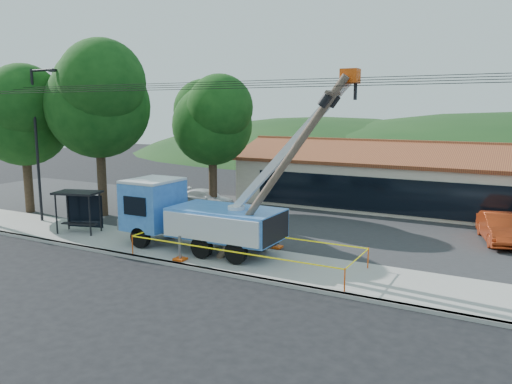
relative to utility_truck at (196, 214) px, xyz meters
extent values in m
plane|color=black|center=(2.30, -4.37, -1.84)|extent=(120.00, 120.00, 0.00)
cube|color=#AEAAA3|center=(2.30, -2.27, -1.76)|extent=(60.00, 0.25, 0.15)
cube|color=#AEAAA3|center=(2.30, -0.37, -1.76)|extent=(60.00, 4.00, 0.15)
cube|color=#28282B|center=(2.30, 7.63, -1.79)|extent=(60.00, 12.00, 0.10)
cube|color=#BEAC96|center=(6.30, 15.63, -0.14)|extent=(22.00, 8.00, 3.40)
cube|color=black|center=(6.30, 11.61, -0.41)|extent=(18.04, 0.08, 2.21)
cube|color=maroon|center=(6.30, 13.63, 2.06)|extent=(22.50, 4.53, 1.52)
cube|color=maroon|center=(6.30, 17.63, 2.06)|extent=(22.50, 4.53, 1.52)
cube|color=maroon|center=(6.30, 15.63, 2.71)|extent=(22.50, 0.30, 0.25)
cylinder|color=black|center=(-11.70, 0.63, 2.66)|extent=(0.16, 0.16, 9.00)
cylinder|color=black|center=(-10.80, 0.63, 7.06)|extent=(1.80, 0.14, 0.14)
cube|color=black|center=(-9.90, 0.63, 7.01)|extent=(0.50, 0.22, 0.15)
cylinder|color=#332316|center=(-9.70, 3.63, 0.69)|extent=(0.56, 0.56, 5.06)
sphere|color=#103D11|center=(-9.70, 3.63, 5.06)|extent=(6.30, 6.30, 6.30)
sphere|color=#103D11|center=(-10.96, 4.47, 6.21)|extent=(5.04, 5.04, 5.04)
sphere|color=#103D11|center=(-8.44, 2.79, 6.44)|extent=(5.04, 5.04, 5.04)
cylinder|color=#332316|center=(-14.70, 2.13, 0.36)|extent=(0.56, 0.56, 4.40)
sphere|color=#103D11|center=(-14.70, 2.13, 4.16)|extent=(5.70, 5.70, 5.70)
sphere|color=#103D11|center=(-15.84, 2.89, 5.16)|extent=(4.56, 4.56, 4.56)
sphere|color=#103D11|center=(-13.56, 1.37, 5.36)|extent=(4.56, 4.56, 4.56)
cylinder|color=#332316|center=(-4.70, 8.63, 0.25)|extent=(0.56, 0.56, 4.18)
sphere|color=#103D11|center=(-4.70, 8.63, 3.86)|extent=(5.25, 5.25, 5.25)
sphere|color=#103D11|center=(-5.75, 9.33, 4.81)|extent=(4.20, 4.20, 4.20)
sphere|color=#103D11|center=(-3.65, 7.93, 5.00)|extent=(4.20, 4.20, 4.20)
ellipsoid|color=#123313|center=(-12.70, 50.63, -1.84)|extent=(78.40, 56.00, 28.00)
cylinder|color=black|center=(2.30, -1.27, 5.74)|extent=(60.00, 0.02, 0.02)
cylinder|color=black|center=(2.30, -0.77, 5.86)|extent=(60.00, 0.02, 0.02)
cylinder|color=black|center=(2.30, -0.27, 5.98)|extent=(60.00, 0.02, 0.02)
cylinder|color=black|center=(2.30, 0.13, 6.10)|extent=(60.00, 0.02, 0.02)
cylinder|color=black|center=(-2.46, -1.16, -1.17)|extent=(1.00, 0.33, 1.00)
cylinder|color=black|center=(-2.46, 1.17, -1.17)|extent=(1.00, 0.33, 1.00)
cylinder|color=black|center=(1.10, -1.16, -1.17)|extent=(1.00, 0.33, 1.00)
cylinder|color=black|center=(1.10, 1.17, -1.17)|extent=(1.00, 0.33, 1.00)
cylinder|color=black|center=(2.88, -1.16, -1.17)|extent=(1.00, 0.33, 1.00)
cylinder|color=black|center=(2.88, 1.17, -1.17)|extent=(1.00, 0.33, 1.00)
cube|color=black|center=(0.43, 0.00, -0.89)|extent=(7.33, 1.11, 0.28)
cube|color=#376FC5|center=(-2.57, 0.00, 0.22)|extent=(2.22, 2.67, 2.33)
cube|color=silver|center=(-2.57, 0.00, 1.44)|extent=(2.22, 2.67, 0.13)
cube|color=black|center=(-3.62, 0.00, 0.38)|extent=(0.09, 2.00, 1.00)
cube|color=gray|center=(-3.73, 0.00, -0.67)|extent=(0.17, 2.55, 0.56)
cube|color=#376FC5|center=(1.65, 0.00, -0.23)|extent=(5.11, 2.67, 1.33)
cylinder|color=silver|center=(2.21, 0.00, 0.27)|extent=(0.78, 0.78, 0.67)
cube|color=silver|center=(4.80, 0.00, 3.35)|extent=(5.42, 0.31, 5.81)
cube|color=gray|center=(5.14, 0.00, 3.63)|extent=(3.26, 0.20, 3.49)
cube|color=#EA4D0C|center=(7.40, -0.22, 6.14)|extent=(0.67, 0.56, 0.56)
cube|color=#EA4D0C|center=(0.43, -1.89, -1.63)|extent=(0.50, 0.50, 0.09)
cube|color=#EA4D0C|center=(3.32, 1.89, -1.63)|extent=(0.50, 0.50, 0.09)
cylinder|color=brown|center=(4.55, -0.69, 2.23)|extent=(5.94, 0.31, 8.01)
cube|color=brown|center=(6.95, -0.69, 5.53)|extent=(0.16, 1.72, 0.16)
cylinder|color=black|center=(6.76, -0.21, 5.24)|extent=(0.56, 0.34, 0.59)
cylinder|color=black|center=(6.76, -1.17, 5.24)|extent=(0.56, 0.34, 0.59)
cylinder|color=black|center=(-8.23, -1.18, -0.63)|extent=(0.11, 0.11, 2.16)
cylinder|color=black|center=(-6.33, -0.63, -0.63)|extent=(0.11, 0.11, 2.16)
cylinder|color=black|center=(-8.53, -0.14, -0.63)|extent=(0.11, 0.11, 2.16)
cylinder|color=black|center=(-6.63, 0.40, -0.63)|extent=(0.11, 0.11, 2.16)
cube|color=black|center=(-7.43, -0.39, 0.50)|extent=(2.64, 2.03, 0.11)
cube|color=black|center=(-7.59, 0.17, -0.63)|extent=(2.08, 0.64, 1.80)
cube|color=black|center=(-7.43, -0.39, -1.21)|extent=(2.00, 0.89, 0.07)
cylinder|color=#EA4D0C|center=(-2.11, -2.11, -1.24)|extent=(0.05, 0.05, 0.90)
cylinder|color=#EA4D0C|center=(8.04, -2.11, -1.24)|extent=(0.05, 0.05, 0.90)
cylinder|color=#EA4D0C|center=(8.04, 0.96, -1.24)|extent=(0.05, 0.05, 0.90)
cylinder|color=#EA4D0C|center=(-2.11, 0.96, -1.24)|extent=(0.05, 0.05, 0.90)
cube|color=yellow|center=(2.96, -2.11, -0.83)|extent=(10.15, 0.01, 0.05)
cube|color=yellow|center=(8.04, -0.57, -0.83)|extent=(0.01, 3.07, 0.05)
cube|color=yellow|center=(2.96, 0.96, -0.83)|extent=(10.15, 0.01, 0.05)
cube|color=yellow|center=(-2.11, -0.57, -0.83)|extent=(0.01, 3.07, 0.05)
imported|color=#A1A4A7|center=(-7.18, 5.65, -1.84)|extent=(4.62, 5.08, 1.68)
imported|color=#9C2E0F|center=(12.67, 8.34, -1.84)|extent=(2.59, 4.65, 1.45)
imported|color=white|center=(-5.38, 8.78, -1.84)|extent=(4.33, 1.98, 1.23)
camera|label=1|loc=(13.44, -18.98, 4.93)|focal=35.00mm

